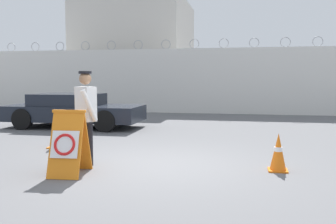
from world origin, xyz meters
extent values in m
plane|color=#5B5B5E|center=(0.00, 0.00, 0.00)|extent=(90.00, 90.00, 0.00)
cube|color=silver|center=(0.00, 11.15, 1.57)|extent=(36.00, 0.30, 3.14)
torus|color=gray|center=(-10.56, 11.15, 3.36)|extent=(0.47, 0.03, 0.47)
torus|color=gray|center=(-9.15, 11.15, 3.36)|extent=(0.47, 0.03, 0.47)
torus|color=gray|center=(-7.74, 11.15, 3.36)|extent=(0.47, 0.03, 0.47)
torus|color=gray|center=(-6.34, 11.15, 3.36)|extent=(0.47, 0.03, 0.47)
torus|color=gray|center=(-4.93, 11.15, 3.36)|extent=(0.47, 0.03, 0.47)
torus|color=gray|center=(-3.52, 11.15, 3.36)|extent=(0.47, 0.03, 0.47)
torus|color=gray|center=(-2.11, 11.15, 3.36)|extent=(0.47, 0.03, 0.47)
torus|color=gray|center=(-0.70, 11.15, 3.36)|extent=(0.47, 0.03, 0.47)
torus|color=gray|center=(0.70, 11.15, 3.36)|extent=(0.47, 0.03, 0.47)
torus|color=gray|center=(2.11, 11.15, 3.36)|extent=(0.47, 0.03, 0.47)
torus|color=gray|center=(3.52, 11.15, 3.36)|extent=(0.47, 0.03, 0.47)
torus|color=gray|center=(4.93, 11.15, 3.36)|extent=(0.47, 0.03, 0.47)
cube|color=beige|center=(-5.11, 16.55, 3.27)|extent=(6.38, 7.20, 6.55)
cube|color=orange|center=(-1.33, -1.14, 0.55)|extent=(0.59, 0.47, 1.11)
cube|color=orange|center=(-1.36, -0.75, 0.55)|extent=(0.59, 0.47, 1.11)
cube|color=orange|center=(-1.34, -0.94, 1.12)|extent=(0.60, 0.11, 0.05)
cube|color=white|center=(-1.32, -1.18, 0.57)|extent=(0.49, 0.22, 0.45)
torus|color=red|center=(-1.32, -1.19, 0.57)|extent=(0.39, 0.20, 0.37)
cylinder|color=black|center=(-1.42, -0.17, 0.43)|extent=(0.15, 0.15, 0.87)
cylinder|color=black|center=(-1.27, -0.28, 0.43)|extent=(0.15, 0.15, 0.87)
cube|color=silver|center=(-1.35, -0.23, 1.20)|extent=(0.50, 0.44, 0.67)
sphere|color=#936B4C|center=(-1.35, -0.23, 1.69)|extent=(0.24, 0.24, 0.24)
cylinder|color=silver|center=(-1.57, -0.07, 1.22)|extent=(0.09, 0.09, 0.64)
cylinder|color=silver|center=(-1.18, -0.46, 1.19)|extent=(0.27, 0.34, 0.61)
cylinder|color=black|center=(-1.35, -0.23, 1.81)|extent=(0.25, 0.25, 0.05)
cube|color=orange|center=(-2.79, 1.34, 0.01)|extent=(0.41, 0.41, 0.03)
cone|color=orange|center=(-2.79, 1.34, 0.38)|extent=(0.35, 0.35, 0.71)
cylinder|color=white|center=(-2.79, 1.34, 0.42)|extent=(0.17, 0.17, 0.10)
cube|color=orange|center=(2.30, 0.00, 0.01)|extent=(0.35, 0.35, 0.03)
cone|color=orange|center=(2.30, 0.00, 0.37)|extent=(0.29, 0.29, 0.67)
cylinder|color=white|center=(2.30, 0.00, 0.40)|extent=(0.15, 0.15, 0.09)
cylinder|color=black|center=(-2.63, 5.87, 0.35)|extent=(0.70, 0.20, 0.70)
cylinder|color=black|center=(-2.62, 4.10, 0.35)|extent=(0.70, 0.20, 0.70)
cylinder|color=black|center=(-5.51, 5.85, 0.35)|extent=(0.70, 0.20, 0.70)
cylinder|color=black|center=(-5.51, 4.09, 0.35)|extent=(0.70, 0.20, 0.70)
cube|color=black|center=(-4.07, 4.98, 0.51)|extent=(4.67, 1.91, 0.52)
cube|color=black|center=(-4.30, 4.98, 0.97)|extent=(2.25, 1.71, 0.40)
camera|label=1|loc=(1.66, -7.02, 1.70)|focal=40.00mm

